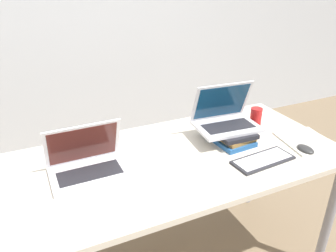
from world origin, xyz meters
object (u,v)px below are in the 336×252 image
(laptop_left, at_px, (87,163))
(book_stack, at_px, (229,134))
(wireless_keyboard, at_px, (263,160))
(soda_can, at_px, (256,118))
(laptop_on_books, at_px, (225,118))
(mouse, at_px, (305,149))
(notepad, at_px, (306,141))

(laptop_left, bearing_deg, book_stack, -0.72)
(wireless_keyboard, relative_size, soda_can, 2.62)
(book_stack, height_order, wireless_keyboard, book_stack)
(laptop_on_books, xyz_separation_m, mouse, (0.29, -0.31, -0.10))
(mouse, bearing_deg, laptop_on_books, 133.07)
(wireless_keyboard, xyz_separation_m, mouse, (0.25, -0.02, 0.01))
(laptop_left, xyz_separation_m, book_stack, (0.76, -0.01, -0.01))
(laptop_left, xyz_separation_m, wireless_keyboard, (0.79, -0.26, -0.04))
(book_stack, bearing_deg, laptop_on_books, 104.62)
(book_stack, bearing_deg, notepad, -27.97)
(laptop_left, xyz_separation_m, laptop_on_books, (0.75, 0.03, 0.07))
(wireless_keyboard, bearing_deg, book_stack, 95.54)
(laptop_on_books, height_order, mouse, laptop_on_books)
(wireless_keyboard, height_order, soda_can, soda_can)
(wireless_keyboard, height_order, notepad, wireless_keyboard)
(wireless_keyboard, xyz_separation_m, soda_can, (0.20, 0.32, 0.05))
(book_stack, relative_size, laptop_on_books, 0.81)
(laptop_on_books, xyz_separation_m, notepad, (0.37, -0.23, -0.11))
(wireless_keyboard, relative_size, mouse, 3.24)
(soda_can, bearing_deg, book_stack, -163.92)
(notepad, xyz_separation_m, soda_can, (-0.14, 0.26, 0.06))
(wireless_keyboard, distance_m, notepad, 0.34)
(laptop_on_books, distance_m, soda_can, 0.24)
(laptop_on_books, xyz_separation_m, wireless_keyboard, (0.03, -0.29, -0.11))
(mouse, height_order, soda_can, soda_can)
(laptop_left, distance_m, notepad, 1.15)
(laptop_on_books, distance_m, wireless_keyboard, 0.31)
(book_stack, relative_size, wireless_keyboard, 0.87)
(book_stack, relative_size, notepad, 0.91)
(laptop_left, height_order, soda_can, laptop_left)
(laptop_on_books, relative_size, mouse, 3.50)
(wireless_keyboard, bearing_deg, mouse, -4.16)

